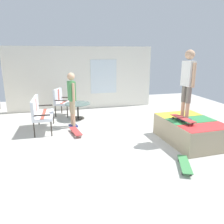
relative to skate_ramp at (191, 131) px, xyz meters
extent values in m
cube|color=beige|center=(0.51, 1.91, -0.36)|extent=(12.00, 12.00, 0.10)
cube|color=white|center=(4.31, 2.41, 0.98)|extent=(0.20, 6.00, 2.57)
cube|color=silver|center=(4.20, 1.51, 1.04)|extent=(0.03, 1.10, 1.40)
cube|color=tan|center=(0.00, 0.03, -0.01)|extent=(1.82, 1.34, 0.60)
cube|color=red|center=(-0.59, 0.01, 0.30)|extent=(0.62, 1.25, 0.01)
cube|color=#338C4C|center=(0.00, 0.03, 0.30)|extent=(0.62, 1.25, 0.01)
cube|color=yellow|center=(0.59, 0.06, 0.30)|extent=(0.62, 1.25, 0.01)
cylinder|color=#B2B2B7|center=(-0.03, 0.64, 0.27)|extent=(1.69, 0.12, 0.05)
cube|color=tan|center=(0.04, -0.98, -0.04)|extent=(1.76, 0.93, 0.50)
cylinder|color=#2D2823|center=(1.30, 3.65, -0.09)|extent=(0.04, 0.04, 0.44)
cylinder|color=#2D2823|center=(2.47, 3.62, -0.09)|extent=(0.04, 0.04, 0.44)
cylinder|color=#2D2823|center=(1.31, 4.12, -0.09)|extent=(0.04, 0.04, 0.44)
cylinder|color=#2D2823|center=(2.48, 4.09, -0.09)|extent=(0.04, 0.04, 0.44)
cube|color=silver|center=(1.89, 3.87, 0.17)|extent=(1.27, 0.59, 0.08)
cube|color=#B74738|center=(1.89, 3.87, 0.22)|extent=(1.21, 0.14, 0.00)
cube|color=silver|center=(1.90, 4.11, 0.46)|extent=(1.25, 0.12, 0.50)
cube|color=#B74738|center=(1.90, 4.11, 0.46)|extent=(0.10, 0.09, 0.46)
cube|color=#2D2823|center=(1.28, 3.89, 0.33)|extent=(0.05, 0.47, 0.04)
cube|color=#2D2823|center=(2.49, 3.85, 0.33)|extent=(0.05, 0.47, 0.04)
cylinder|color=#2D2823|center=(3.04, 3.12, -0.09)|extent=(0.04, 0.04, 0.44)
cylinder|color=#2D2823|center=(3.53, 2.89, -0.09)|extent=(0.04, 0.04, 0.44)
cylinder|color=#2D2823|center=(3.24, 3.55, -0.09)|extent=(0.04, 0.04, 0.44)
cylinder|color=#2D2823|center=(3.72, 3.32, -0.09)|extent=(0.04, 0.04, 0.44)
cube|color=silver|center=(3.38, 3.22, 0.17)|extent=(0.79, 0.76, 0.08)
cube|color=#B74738|center=(3.38, 3.22, 0.22)|extent=(0.57, 0.34, 0.00)
cube|color=silver|center=(3.48, 3.43, 0.46)|extent=(0.60, 0.33, 0.50)
cube|color=#B74738|center=(3.48, 3.43, 0.46)|extent=(0.13, 0.12, 0.46)
cube|color=#2D2823|center=(3.12, 3.34, 0.33)|extent=(0.23, 0.44, 0.04)
cube|color=#2D2823|center=(3.64, 3.10, 0.33)|extent=(0.23, 0.44, 0.04)
cylinder|color=#2D2823|center=(2.83, 2.75, -0.03)|extent=(0.06, 0.06, 0.55)
cylinder|color=#2D2823|center=(2.83, 2.75, -0.29)|extent=(0.44, 0.44, 0.03)
cylinder|color=#4C6660|center=(2.83, 2.75, 0.25)|extent=(0.90, 0.90, 0.02)
cube|color=navy|center=(1.91, 2.97, -0.28)|extent=(0.16, 0.26, 0.05)
cylinder|color=tan|center=(1.91, 2.97, -0.05)|extent=(0.10, 0.10, 0.41)
cylinder|color=tan|center=(1.91, 2.97, 0.36)|extent=(0.13, 0.13, 0.41)
cube|color=navy|center=(2.08, 3.01, -0.28)|extent=(0.16, 0.26, 0.05)
cylinder|color=tan|center=(2.08, 3.01, -0.05)|extent=(0.10, 0.10, 0.41)
cylinder|color=tan|center=(2.08, 3.01, 0.36)|extent=(0.13, 0.13, 0.41)
cube|color=#3F8C4C|center=(1.99, 2.99, 0.86)|extent=(0.35, 0.25, 0.60)
sphere|color=tan|center=(1.99, 2.99, 1.31)|extent=(0.23, 0.23, 0.23)
cylinder|color=tan|center=(1.80, 2.95, 0.84)|extent=(0.08, 0.08, 0.57)
cylinder|color=tan|center=(2.19, 3.04, 0.84)|extent=(0.08, 0.08, 0.57)
cube|color=navy|center=(-0.05, 0.21, 0.33)|extent=(0.14, 0.25, 0.05)
cylinder|color=tan|center=(-0.05, 0.21, 0.57)|extent=(0.10, 0.10, 0.42)
cylinder|color=slate|center=(-0.05, 0.21, 0.99)|extent=(0.13, 0.13, 0.42)
cube|color=navy|center=(0.12, 0.23, 0.33)|extent=(0.14, 0.25, 0.05)
cylinder|color=tan|center=(0.12, 0.23, 0.57)|extent=(0.10, 0.10, 0.42)
cylinder|color=slate|center=(0.12, 0.23, 0.99)|extent=(0.13, 0.13, 0.42)
cube|color=silver|center=(0.04, 0.22, 1.51)|extent=(0.34, 0.23, 0.62)
sphere|color=tan|center=(0.04, 0.22, 1.97)|extent=(0.24, 0.24, 0.24)
cylinder|color=tan|center=(-0.16, 0.19, 1.49)|extent=(0.08, 0.08, 0.59)
cylinder|color=tan|center=(0.23, 0.25, 1.49)|extent=(0.08, 0.08, 0.59)
cube|color=#B23838|center=(1.29, 2.97, -0.21)|extent=(0.82, 0.35, 0.02)
cylinder|color=silver|center=(1.58, 2.95, -0.28)|extent=(0.06, 0.04, 0.06)
cylinder|color=silver|center=(1.55, 3.10, -0.28)|extent=(0.06, 0.04, 0.06)
cylinder|color=silver|center=(1.03, 2.84, -0.28)|extent=(0.06, 0.04, 0.06)
cylinder|color=silver|center=(1.00, 3.00, -0.28)|extent=(0.06, 0.04, 0.06)
cube|color=#3F8C4C|center=(-1.24, 0.93, -0.21)|extent=(0.81, 0.50, 0.02)
cylinder|color=#333333|center=(-1.01, 0.75, -0.28)|extent=(0.06, 0.05, 0.06)
cylinder|color=#333333|center=(-0.95, 0.90, -0.28)|extent=(0.06, 0.05, 0.06)
cylinder|color=#333333|center=(-1.52, 0.97, -0.28)|extent=(0.06, 0.05, 0.06)
cylinder|color=#333333|center=(-1.46, 1.12, -0.28)|extent=(0.06, 0.05, 0.06)
cube|color=#B23838|center=(-0.10, 0.35, 0.40)|extent=(0.82, 0.31, 0.01)
cylinder|color=#333333|center=(0.19, 0.31, 0.34)|extent=(0.06, 0.04, 0.06)
cylinder|color=#333333|center=(0.17, 0.47, 0.34)|extent=(0.06, 0.04, 0.06)
cylinder|color=#333333|center=(-0.36, 0.23, 0.34)|extent=(0.06, 0.04, 0.06)
cylinder|color=#333333|center=(-0.39, 0.39, 0.34)|extent=(0.06, 0.04, 0.06)
camera|label=1|loc=(-4.82, 3.38, 2.03)|focal=34.90mm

